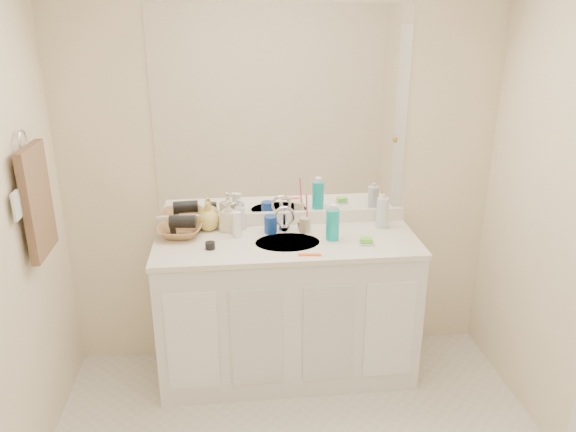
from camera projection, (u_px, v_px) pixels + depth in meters
The scene contains 25 objects.
wall_back at pixel (282, 174), 3.36m from camera, with size 2.60×0.02×2.40m, color #F8E6C2.
vanity_cabinet at pixel (287, 310), 3.37m from camera, with size 1.50×0.55×0.85m, color white.
countertop at pixel (287, 243), 3.22m from camera, with size 1.52×0.57×0.03m, color white.
backsplash at pixel (283, 218), 3.44m from camera, with size 1.52×0.03×0.08m, color white.
sink_basin at pixel (287, 244), 3.20m from camera, with size 0.37×0.37×0.02m, color beige.
faucet at pixel (284, 222), 3.34m from camera, with size 0.02×0.02×0.11m, color silver.
mirror at pixel (282, 114), 3.23m from camera, with size 1.48×0.01×1.20m, color white.
blue_mug at pixel (271, 225), 3.31m from camera, with size 0.08×0.08×0.10m, color navy.
tan_cup at pixel (305, 225), 3.32m from camera, with size 0.07×0.07×0.09m, color beige.
toothbrush at pixel (307, 208), 3.29m from camera, with size 0.01×0.01×0.19m, color #F44069.
mouthwash_bottle at pixel (333, 225), 3.20m from camera, with size 0.08×0.08×0.18m, color #0EB0AF.
clear_pump_bottle at pixel (382, 213), 3.38m from camera, with size 0.07×0.07×0.19m, color silver.
soap_dish at pixel (366, 243), 3.17m from camera, with size 0.09×0.07×0.01m, color silver.
green_soap at pixel (366, 240), 3.16m from camera, with size 0.07×0.05×0.02m, color #74E136.
orange_comb at pixel (310, 255), 3.02m from camera, with size 0.13×0.03×0.01m, color #FF541A.
dark_jar at pixel (210, 245), 3.10m from camera, with size 0.06×0.06×0.04m, color black.
extra_white_bottle at pixel (237, 225), 3.24m from camera, with size 0.05×0.05×0.15m, color white.
soap_bottle_white at pixel (240, 214), 3.35m from camera, with size 0.07×0.07×0.19m, color white.
soap_bottle_cream at pixel (228, 216), 3.33m from camera, with size 0.08×0.09×0.19m, color beige.
soap_bottle_yellow at pixel (208, 216), 3.35m from camera, with size 0.13×0.13×0.17m, color #DEBE56.
wicker_basket at pixel (180, 231), 3.27m from camera, with size 0.26×0.26×0.06m, color olive.
hair_dryer at pixel (183, 222), 3.25m from camera, with size 0.08×0.08×0.15m, color black.
towel_ring at pixel (23, 141), 2.62m from camera, with size 0.11×0.11×0.01m, color silver.
hand_towel at pixel (37, 201), 2.73m from camera, with size 0.04×0.32×0.55m, color brown.
switch_plate at pixel (17, 205), 2.52m from camera, with size 0.01×0.09×0.13m, color white.
Camera 1 is at (-0.31, -1.92, 2.14)m, focal length 35.00 mm.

